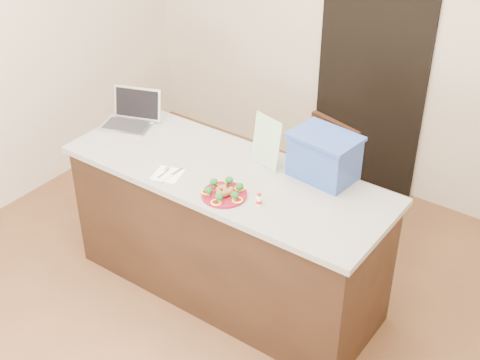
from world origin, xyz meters
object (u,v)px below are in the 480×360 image
Objects in this scene: plate at (224,194)px; laptop at (132,115)px; napkin at (168,174)px; island at (227,232)px; yogurt_bottle at (259,200)px; chair at (324,179)px; blue_box at (324,156)px.

laptop reaches higher than plate.
napkin is 0.41× the size of laptop.
plate is at bearing -38.24° from laptop.
plate reaches higher than island.
island is 5.23× the size of laptop.
yogurt_bottle is 0.19× the size of laptop.
yogurt_bottle is (0.62, 0.06, 0.03)m from napkin.
plate is 1.10m from chair.
island is 0.83m from blue_box.
laptop is 1.39m from blue_box.
blue_box is (0.50, 0.29, 0.60)m from island.
plate is 0.66× the size of laptop.
blue_box is at bearing 34.76° from napkin.
island is at bearing -143.40° from blue_box.
laptop is at bearing -166.76° from blue_box.
yogurt_bottle is at bearing 5.57° from napkin.
chair is (-0.11, 0.98, -0.42)m from yogurt_bottle.
napkin is (-0.26, -0.23, 0.46)m from island.
blue_box is at bearing 73.25° from yogurt_bottle.
chair is at bearing 122.30° from blue_box.
blue_box is at bearing 55.21° from plate.
plate is 0.63× the size of blue_box.
napkin is at bearing -177.27° from plate.
laptop is at bearing 161.82° from plate.
yogurt_bottle is at bearing -33.52° from laptop.
chair is (0.50, 1.04, -0.39)m from napkin.
chair is (0.24, 0.81, 0.07)m from island.
chair is at bearing 11.30° from laptop.
plate is at bearing 2.73° from napkin.
laptop is (-0.62, 0.36, 0.06)m from napkin.
napkin is (-0.40, -0.02, -0.01)m from plate.
plate is at bearing -81.35° from chair.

